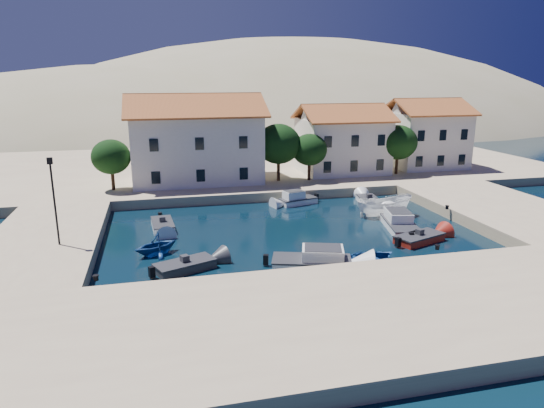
{
  "coord_description": "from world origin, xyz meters",
  "views": [
    {
      "loc": [
        -10.46,
        -27.1,
        12.54
      ],
      "look_at": [
        -1.08,
        11.72,
        2.0
      ],
      "focal_mm": 32.0,
      "sensor_mm": 36.0,
      "label": 1
    }
  ],
  "objects_px": {
    "cabin_cruiser_east": "(400,224)",
    "boat_east": "(384,216)",
    "building_mid": "(342,138)",
    "building_left": "(196,137)",
    "building_right": "(425,132)",
    "lamppost": "(53,193)",
    "cabin_cruiser_south": "(312,261)",
    "rowboat_south": "(366,265)"
  },
  "relations": [
    {
      "from": "lamppost",
      "to": "rowboat_south",
      "type": "height_order",
      "value": "lamppost"
    },
    {
      "from": "building_left",
      "to": "building_mid",
      "type": "distance_m",
      "value": 18.04
    },
    {
      "from": "building_mid",
      "to": "rowboat_south",
      "type": "distance_m",
      "value": 29.26
    },
    {
      "from": "cabin_cruiser_east",
      "to": "cabin_cruiser_south",
      "type": "bearing_deg",
      "value": 135.72
    },
    {
      "from": "boat_east",
      "to": "cabin_cruiser_south",
      "type": "bearing_deg",
      "value": 134.2
    },
    {
      "from": "building_right",
      "to": "boat_east",
      "type": "xyz_separation_m",
      "value": [
        -14.21,
        -17.54,
        -5.47
      ]
    },
    {
      "from": "cabin_cruiser_south",
      "to": "lamppost",
      "type": "bearing_deg",
      "value": 178.56
    },
    {
      "from": "rowboat_south",
      "to": "boat_east",
      "type": "bearing_deg",
      "value": -49.86
    },
    {
      "from": "boat_east",
      "to": "building_left",
      "type": "bearing_deg",
      "value": 44.89
    },
    {
      "from": "building_right",
      "to": "cabin_cruiser_east",
      "type": "distance_m",
      "value": 26.61
    },
    {
      "from": "building_mid",
      "to": "building_left",
      "type": "bearing_deg",
      "value": -176.82
    },
    {
      "from": "building_left",
      "to": "cabin_cruiser_east",
      "type": "relative_size",
      "value": 2.47
    },
    {
      "from": "cabin_cruiser_east",
      "to": "boat_east",
      "type": "distance_m",
      "value": 4.12
    },
    {
      "from": "cabin_cruiser_east",
      "to": "rowboat_south",
      "type": "bearing_deg",
      "value": 151.32
    },
    {
      "from": "building_left",
      "to": "cabin_cruiser_south",
      "type": "height_order",
      "value": "building_left"
    },
    {
      "from": "cabin_cruiser_south",
      "to": "building_right",
      "type": "bearing_deg",
      "value": 66.32
    },
    {
      "from": "building_left",
      "to": "cabin_cruiser_south",
      "type": "bearing_deg",
      "value": -78.29
    },
    {
      "from": "building_right",
      "to": "building_mid",
      "type": "bearing_deg",
      "value": -175.24
    },
    {
      "from": "building_left",
      "to": "rowboat_south",
      "type": "relative_size",
      "value": 3.02
    },
    {
      "from": "building_right",
      "to": "boat_east",
      "type": "bearing_deg",
      "value": -129.01
    },
    {
      "from": "lamppost",
      "to": "cabin_cruiser_south",
      "type": "distance_m",
      "value": 18.36
    },
    {
      "from": "building_mid",
      "to": "boat_east",
      "type": "distance_m",
      "value": 17.49
    },
    {
      "from": "cabin_cruiser_south",
      "to": "cabin_cruiser_east",
      "type": "bearing_deg",
      "value": 50.11
    },
    {
      "from": "building_mid",
      "to": "lamppost",
      "type": "relative_size",
      "value": 1.69
    },
    {
      "from": "building_left",
      "to": "rowboat_south",
      "type": "xyz_separation_m",
      "value": [
        9.15,
        -26.4,
        -5.94
      ]
    },
    {
      "from": "building_left",
      "to": "rowboat_south",
      "type": "distance_m",
      "value": 28.56
    },
    {
      "from": "building_mid",
      "to": "building_right",
      "type": "bearing_deg",
      "value": 4.76
    },
    {
      "from": "rowboat_south",
      "to": "cabin_cruiser_east",
      "type": "bearing_deg",
      "value": -60.5
    },
    {
      "from": "building_right",
      "to": "cabin_cruiser_east",
      "type": "xyz_separation_m",
      "value": [
        -14.71,
        -21.6,
        -5.0
      ]
    },
    {
      "from": "building_mid",
      "to": "cabin_cruiser_south",
      "type": "distance_m",
      "value": 30.08
    },
    {
      "from": "building_right",
      "to": "boat_east",
      "type": "distance_m",
      "value": 23.23
    },
    {
      "from": "building_mid",
      "to": "cabin_cruiser_east",
      "type": "height_order",
      "value": "building_mid"
    },
    {
      "from": "building_right",
      "to": "cabin_cruiser_south",
      "type": "relative_size",
      "value": 1.64
    },
    {
      "from": "building_left",
      "to": "lamppost",
      "type": "xyz_separation_m",
      "value": [
        -11.5,
        -20.0,
        -1.18
      ]
    },
    {
      "from": "boat_east",
      "to": "cabin_cruiser_east",
      "type": "bearing_deg",
      "value": 172.43
    },
    {
      "from": "building_right",
      "to": "cabin_cruiser_south",
      "type": "distance_m",
      "value": 37.54
    },
    {
      "from": "cabin_cruiser_south",
      "to": "cabin_cruiser_east",
      "type": "relative_size",
      "value": 0.97
    },
    {
      "from": "lamppost",
      "to": "boat_east",
      "type": "distance_m",
      "value": 28.05
    },
    {
      "from": "cabin_cruiser_east",
      "to": "boat_east",
      "type": "height_order",
      "value": "cabin_cruiser_east"
    },
    {
      "from": "building_left",
      "to": "cabin_cruiser_south",
      "type": "relative_size",
      "value": 2.55
    },
    {
      "from": "building_mid",
      "to": "boat_east",
      "type": "height_order",
      "value": "building_mid"
    },
    {
      "from": "lamppost",
      "to": "building_mid",
      "type": "bearing_deg",
      "value": 35.45
    }
  ]
}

